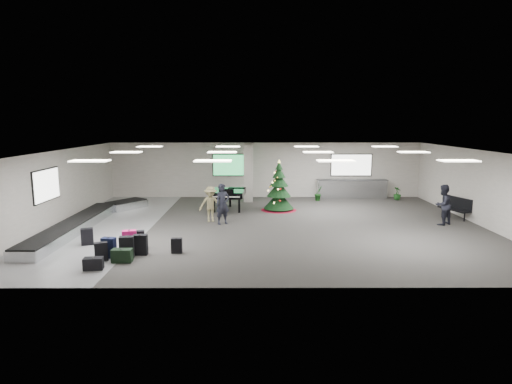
{
  "coord_description": "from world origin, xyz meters",
  "views": [
    {
      "loc": [
        -0.65,
        -17.86,
        4.4
      ],
      "look_at": [
        -0.59,
        1.0,
        1.29
      ],
      "focal_mm": 30.0,
      "sensor_mm": 36.0,
      "label": 1
    }
  ],
  "objects_px": {
    "bench": "(457,207)",
    "traveler_a": "(223,204)",
    "christmas_tree": "(279,193)",
    "potted_plant_left": "(318,193)",
    "grand_piano": "(228,193)",
    "traveler_bench": "(443,205)",
    "baggage_carousel": "(86,221)",
    "traveler_b": "(211,204)",
    "potted_plant_right": "(397,193)",
    "pink_suitcase": "(130,241)",
    "service_counter": "(352,189)"
  },
  "relations": [
    {
      "from": "baggage_carousel",
      "to": "traveler_a",
      "type": "xyz_separation_m",
      "value": [
        5.81,
        0.34,
        0.67
      ]
    },
    {
      "from": "baggage_carousel",
      "to": "pink_suitcase",
      "type": "distance_m",
      "value": 4.64
    },
    {
      "from": "traveler_a",
      "to": "potted_plant_left",
      "type": "distance_m",
      "value": 7.44
    },
    {
      "from": "service_counter",
      "to": "traveler_bench",
      "type": "bearing_deg",
      "value": -69.65
    },
    {
      "from": "grand_piano",
      "to": "baggage_carousel",
      "type": "bearing_deg",
      "value": -146.42
    },
    {
      "from": "grand_piano",
      "to": "potted_plant_left",
      "type": "relative_size",
      "value": 2.56
    },
    {
      "from": "bench",
      "to": "potted_plant_right",
      "type": "distance_m",
      "value": 4.89
    },
    {
      "from": "service_counter",
      "to": "bench",
      "type": "xyz_separation_m",
      "value": [
        3.6,
        -5.37,
        0.01
      ]
    },
    {
      "from": "grand_piano",
      "to": "traveler_a",
      "type": "relative_size",
      "value": 1.22
    },
    {
      "from": "bench",
      "to": "traveler_a",
      "type": "relative_size",
      "value": 0.92
    },
    {
      "from": "service_counter",
      "to": "christmas_tree",
      "type": "distance_m",
      "value": 5.62
    },
    {
      "from": "baggage_carousel",
      "to": "potted_plant_right",
      "type": "height_order",
      "value": "potted_plant_right"
    },
    {
      "from": "christmas_tree",
      "to": "traveler_bench",
      "type": "distance_m",
      "value": 7.54
    },
    {
      "from": "christmas_tree",
      "to": "grand_piano",
      "type": "bearing_deg",
      "value": 178.45
    },
    {
      "from": "bench",
      "to": "potted_plant_left",
      "type": "bearing_deg",
      "value": 122.06
    },
    {
      "from": "traveler_a",
      "to": "traveler_b",
      "type": "bearing_deg",
      "value": 109.67
    },
    {
      "from": "traveler_bench",
      "to": "potted_plant_right",
      "type": "relative_size",
      "value": 2.35
    },
    {
      "from": "potted_plant_left",
      "to": "traveler_a",
      "type": "bearing_deg",
      "value": -132.03
    },
    {
      "from": "christmas_tree",
      "to": "potted_plant_left",
      "type": "relative_size",
      "value": 3.04
    },
    {
      "from": "service_counter",
      "to": "potted_plant_left",
      "type": "height_order",
      "value": "service_counter"
    },
    {
      "from": "service_counter",
      "to": "pink_suitcase",
      "type": "relative_size",
      "value": 5.37
    },
    {
      "from": "pink_suitcase",
      "to": "grand_piano",
      "type": "height_order",
      "value": "grand_piano"
    },
    {
      "from": "bench",
      "to": "christmas_tree",
      "type": "bearing_deg",
      "value": 146.96
    },
    {
      "from": "potted_plant_left",
      "to": "potted_plant_right",
      "type": "relative_size",
      "value": 1.13
    },
    {
      "from": "traveler_bench",
      "to": "potted_plant_right",
      "type": "height_order",
      "value": "traveler_bench"
    },
    {
      "from": "service_counter",
      "to": "pink_suitcase",
      "type": "height_order",
      "value": "service_counter"
    },
    {
      "from": "service_counter",
      "to": "christmas_tree",
      "type": "xyz_separation_m",
      "value": [
        -4.43,
        -3.44,
        0.33
      ]
    },
    {
      "from": "pink_suitcase",
      "to": "traveler_bench",
      "type": "xyz_separation_m",
      "value": [
        12.37,
        3.79,
        0.51
      ]
    },
    {
      "from": "christmas_tree",
      "to": "bench",
      "type": "height_order",
      "value": "christmas_tree"
    },
    {
      "from": "christmas_tree",
      "to": "potted_plant_left",
      "type": "bearing_deg",
      "value": 47.19
    },
    {
      "from": "traveler_b",
      "to": "traveler_bench",
      "type": "xyz_separation_m",
      "value": [
        10.04,
        -0.63,
        0.09
      ]
    },
    {
      "from": "traveler_bench",
      "to": "potted_plant_left",
      "type": "xyz_separation_m",
      "value": [
        -4.49,
        5.68,
        -0.45
      ]
    },
    {
      "from": "traveler_bench",
      "to": "potted_plant_left",
      "type": "distance_m",
      "value": 7.26
    },
    {
      "from": "potted_plant_left",
      "to": "grand_piano",
      "type": "bearing_deg",
      "value": -153.13
    },
    {
      "from": "traveler_a",
      "to": "service_counter",
      "type": "bearing_deg",
      "value": 11.09
    },
    {
      "from": "baggage_carousel",
      "to": "potted_plant_left",
      "type": "distance_m",
      "value": 12.27
    },
    {
      "from": "potted_plant_right",
      "to": "pink_suitcase",
      "type": "bearing_deg",
      "value": -141.88
    },
    {
      "from": "pink_suitcase",
      "to": "traveler_bench",
      "type": "height_order",
      "value": "traveler_bench"
    },
    {
      "from": "christmas_tree",
      "to": "traveler_a",
      "type": "xyz_separation_m",
      "value": [
        -2.6,
        -2.95,
        0.01
      ]
    },
    {
      "from": "christmas_tree",
      "to": "traveler_b",
      "type": "height_order",
      "value": "christmas_tree"
    },
    {
      "from": "baggage_carousel",
      "to": "bench",
      "type": "height_order",
      "value": "bench"
    },
    {
      "from": "grand_piano",
      "to": "pink_suitcase",
      "type": "bearing_deg",
      "value": -109.2
    },
    {
      "from": "baggage_carousel",
      "to": "pink_suitcase",
      "type": "xyz_separation_m",
      "value": [
        2.91,
        -3.62,
        0.15
      ]
    },
    {
      "from": "traveler_a",
      "to": "potted_plant_right",
      "type": "distance_m",
      "value": 11.12
    },
    {
      "from": "grand_piano",
      "to": "traveler_bench",
      "type": "distance_m",
      "value": 9.94
    },
    {
      "from": "grand_piano",
      "to": "bench",
      "type": "height_order",
      "value": "grand_piano"
    },
    {
      "from": "potted_plant_right",
      "to": "christmas_tree",
      "type": "bearing_deg",
      "value": -157.79
    },
    {
      "from": "baggage_carousel",
      "to": "christmas_tree",
      "type": "height_order",
      "value": "christmas_tree"
    },
    {
      "from": "traveler_a",
      "to": "potted_plant_left",
      "type": "bearing_deg",
      "value": 16.78
    },
    {
      "from": "bench",
      "to": "traveler_b",
      "type": "distance_m",
      "value": 11.22
    }
  ]
}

